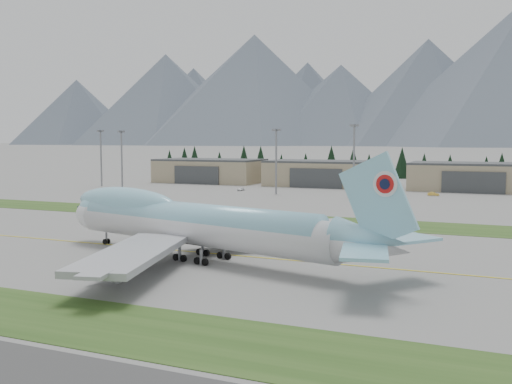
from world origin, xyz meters
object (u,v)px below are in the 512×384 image
at_px(hangar_center, 324,173).
at_px(service_vehicle_b, 433,196).
at_px(boeing_747_freighter, 194,223).
at_px(hangar_right, 474,177).
at_px(hangar_left, 210,171).
at_px(service_vehicle_a, 241,191).

relative_size(hangar_center, service_vehicle_b, 11.85).
relative_size(boeing_747_freighter, hangar_right, 1.42).
bearing_deg(service_vehicle_b, hangar_center, 51.15).
xyz_separation_m(hangar_left, hangar_center, (55.00, 0.00, 0.00)).
bearing_deg(boeing_747_freighter, service_vehicle_a, 124.73).
bearing_deg(service_vehicle_a, hangar_left, 140.46).
bearing_deg(hangar_center, hangar_right, 0.00).
xyz_separation_m(hangar_right, service_vehicle_b, (-12.40, -28.45, -5.39)).
bearing_deg(hangar_right, service_vehicle_b, -113.54).
distance_m(boeing_747_freighter, hangar_left, 173.14).
bearing_deg(service_vehicle_a, boeing_747_freighter, -60.24).
bearing_deg(hangar_right, service_vehicle_a, -156.51).
relative_size(boeing_747_freighter, hangar_center, 1.42).
relative_size(hangar_right, service_vehicle_a, 12.89).
distance_m(boeing_747_freighter, service_vehicle_b, 129.05).
distance_m(hangar_left, hangar_center, 55.00).
xyz_separation_m(hangar_left, service_vehicle_b, (102.60, -28.45, -5.39)).
bearing_deg(service_vehicle_a, service_vehicle_b, 15.01).
relative_size(boeing_747_freighter, service_vehicle_a, 18.37).
relative_size(hangar_center, service_vehicle_a, 12.89).
relative_size(hangar_left, hangar_right, 1.00).
bearing_deg(hangar_center, hangar_left, 180.00).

